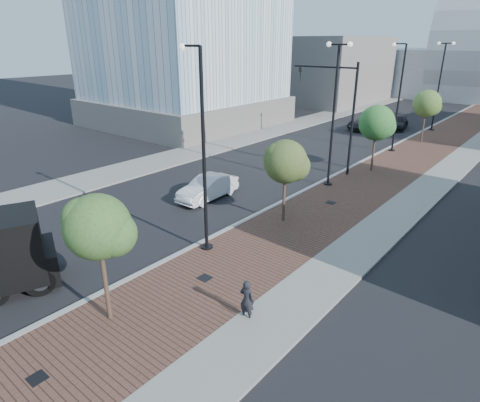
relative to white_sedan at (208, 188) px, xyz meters
The scene contains 22 objects.
sidewalk 26.15m from the white_sedan, 73.16° to the left, with size 7.00×140.00×0.12m, color #4C2D23.
concrete_strip 27.06m from the white_sedan, 67.68° to the left, with size 2.40×140.00×0.13m, color slate.
curb 25.36m from the white_sedan, 80.76° to the left, with size 0.30×140.00×0.14m, color gray.
west_sidewalk 26.58m from the white_sedan, 109.63° to the left, with size 4.00×140.00×0.12m, color slate.
white_sedan is the anchor object (origin of this frame).
dark_car_mid 27.09m from the white_sedan, 92.22° to the left, with size 2.42×5.26×1.46m, color black.
dark_car_far 29.88m from the white_sedan, 87.65° to the left, with size 1.99×4.90×1.42m, color black.
pedestrian 12.21m from the white_sedan, 39.81° to the right, with size 0.58×0.38×1.59m, color black.
streetlight_1 7.66m from the white_sedan, 47.50° to the right, with size 1.44×0.56×9.21m.
streetlight_2 9.38m from the white_sedan, 56.37° to the left, with size 1.72×0.56×9.28m.
streetlight_3 19.89m from the white_sedan, 76.52° to the left, with size 1.44×0.56×9.21m.
streetlight_4 31.64m from the white_sedan, 81.44° to the left, with size 1.72×0.56×9.28m.
traffic_mast 11.52m from the white_sedan, 69.38° to the left, with size 5.09×0.20×8.00m.
tree_0 12.70m from the white_sedan, 62.43° to the right, with size 2.27×2.20×4.77m.
tree_1 6.33m from the white_sedan, ahead, with size 2.36×2.31×4.60m.
tree_2 13.67m from the white_sedan, 64.61° to the left, with size 2.61×2.59×5.04m.
tree_3 24.91m from the white_sedan, 76.62° to the left, with size 2.56×2.55×5.12m.
tower_podium 26.22m from the white_sedan, 139.49° to the left, with size 19.00×19.00×3.00m, color #655F5B.
commercial_block_nw 47.95m from the white_sedan, 109.48° to the left, with size 14.00×20.00×10.00m, color slate.
utility_cover_0 15.41m from the white_sedan, 65.15° to the right, with size 0.50×0.50×0.02m, color black.
utility_cover_1 9.53m from the white_sedan, 47.14° to the right, with size 0.50×0.50×0.02m, color black.
utility_cover_2 7.65m from the white_sedan, 31.87° to the left, with size 0.50×0.50×0.02m, color black.
Camera 1 is at (12.77, -2.28, 9.27)m, focal length 30.41 mm.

